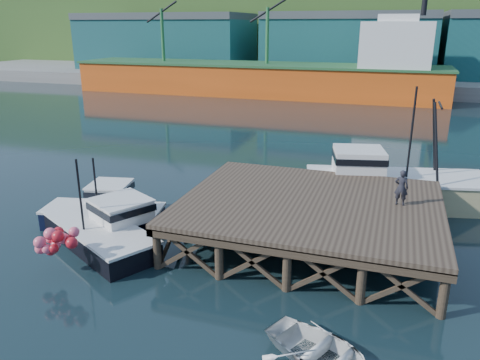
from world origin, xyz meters
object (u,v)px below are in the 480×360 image
at_px(boat_black, 105,228).
at_px(trawler, 393,181).
at_px(dockworker, 401,188).
at_px(boat_navy, 105,209).
at_px(dinghy, 322,352).

height_order(boat_black, trawler, trawler).
bearing_deg(boat_black, dockworker, 46.53).
height_order(boat_navy, dinghy, boat_navy).
relative_size(boat_navy, dinghy, 1.68).
xyz_separation_m(boat_navy, dockworker, (14.63, 2.02, 2.19)).
height_order(boat_black, dinghy, boat_black).
bearing_deg(dockworker, boat_black, 22.73).
height_order(trawler, dockworker, trawler).
xyz_separation_m(boat_black, dockworker, (13.23, 4.18, 2.15)).
distance_m(trawler, dinghy, 15.10).
xyz_separation_m(boat_navy, dinghy, (12.63, -7.23, -0.38)).
xyz_separation_m(boat_black, trawler, (12.89, 9.89, 0.61)).
height_order(boat_navy, boat_black, boat_black).
relative_size(trawler, dockworker, 6.48).
height_order(boat_navy, dockworker, boat_navy).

